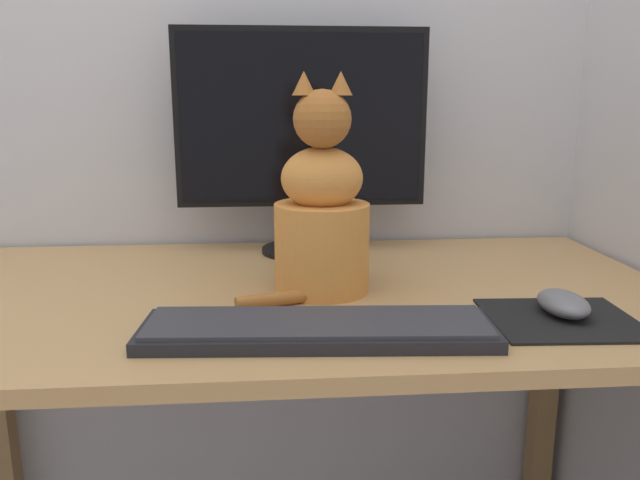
% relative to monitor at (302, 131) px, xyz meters
% --- Properties ---
extents(wall_back, '(7.00, 0.04, 2.50)m').
position_rel_monitor_xyz_m(wall_back, '(-0.05, 0.13, 0.24)').
color(wall_back, silver).
rests_on(wall_back, ground_plane).
extents(desk, '(1.34, 0.70, 0.75)m').
position_rel_monitor_xyz_m(desk, '(-0.05, -0.26, -0.35)').
color(desk, tan).
rests_on(desk, ground_plane).
extents(monitor, '(0.51, 0.17, 0.45)m').
position_rel_monitor_xyz_m(monitor, '(0.00, 0.00, 0.00)').
color(monitor, black).
rests_on(monitor, desk).
extents(keyboard, '(0.49, 0.17, 0.02)m').
position_rel_monitor_xyz_m(keyboard, '(-0.01, -0.48, -0.24)').
color(keyboard, black).
rests_on(keyboard, desk).
extents(mousepad_right, '(0.22, 0.20, 0.00)m').
position_rel_monitor_xyz_m(mousepad_right, '(0.36, -0.44, -0.25)').
color(mousepad_right, black).
rests_on(mousepad_right, desk).
extents(computer_mouse_right, '(0.07, 0.11, 0.03)m').
position_rel_monitor_xyz_m(computer_mouse_right, '(0.36, -0.43, -0.23)').
color(computer_mouse_right, slate).
rests_on(computer_mouse_right, mousepad_right).
extents(cat, '(0.23, 0.19, 0.36)m').
position_rel_monitor_xyz_m(cat, '(0.02, -0.27, -0.12)').
color(cat, '#D6893D').
rests_on(cat, desk).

